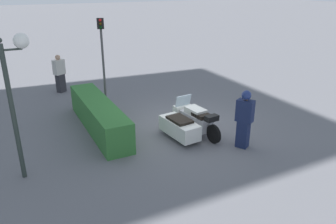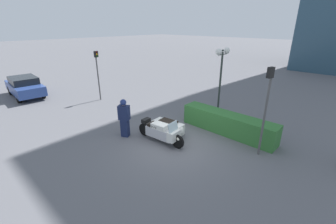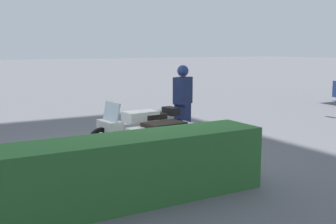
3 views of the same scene
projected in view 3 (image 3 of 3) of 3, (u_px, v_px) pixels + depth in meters
ground_plane at (121, 155)px, 9.10m from camera, size 160.00×160.00×0.00m
police_motorcycle at (149, 133)px, 9.14m from camera, size 2.56×1.44×1.15m
officer_rider at (183, 99)px, 10.83m from camera, size 0.59×0.51×1.86m
hedge_bush_curbside at (117, 172)px, 6.12m from camera, size 4.73×0.90×1.01m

